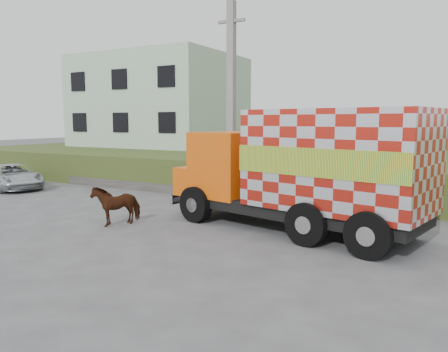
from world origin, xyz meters
The scene contains 10 objects.
ground centered at (0.00, 0.00, 0.00)m, with size 120.00×120.00×0.00m, color #474749.
embankment centered at (0.00, 10.00, 0.75)m, with size 40.00×12.00×1.50m, color #2C531B.
embankment_far centered at (0.00, 22.00, 1.50)m, with size 40.00×12.00×3.00m, color #2C531B.
retaining_strip centered at (-2.00, 4.20, 0.20)m, with size 16.00×0.50×0.40m, color #595651.
building centered at (-11.00, 13.00, 4.50)m, with size 10.00×8.00×6.00m, color #A3BFA3.
utility_pole centered at (-1.00, 4.60, 4.08)m, with size 1.20×0.30×8.00m.
cargo_truck centered at (3.54, 0.47, 1.81)m, with size 8.23×4.14×3.51m.
cow centered at (-1.85, -1.42, 0.61)m, with size 0.66×1.45×1.23m, color black.
suv centered at (-11.20, 1.57, 0.58)m, with size 1.93×4.18×1.16m, color #A6ABAF.
pedestrian centered at (0.13, 6.83, 2.30)m, with size 0.59×0.38×1.61m, color #302D2B.
Camera 1 is at (7.56, -11.52, 3.21)m, focal length 35.00 mm.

